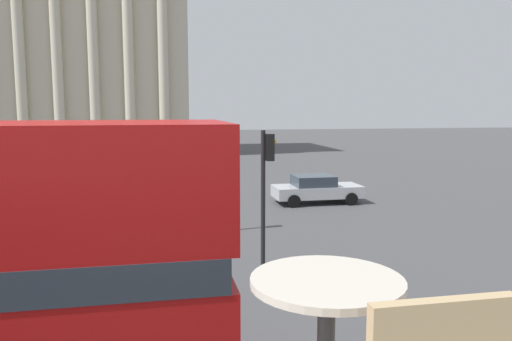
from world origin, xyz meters
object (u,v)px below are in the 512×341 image
(traffic_light_mid, at_px, (215,171))
(pedestrian_olive, at_px, (62,185))
(traffic_light_near, at_px, (266,183))
(plaza_building_left, at_px, (68,40))
(cafe_dining_table, at_px, (326,326))
(pedestrian_grey, at_px, (138,216))
(car_silver, at_px, (316,189))

(traffic_light_mid, distance_m, pedestrian_olive, 9.57)
(traffic_light_near, distance_m, traffic_light_mid, 5.39)
(plaza_building_left, xyz_separation_m, traffic_light_near, (11.00, -40.14, -8.55))
(plaza_building_left, distance_m, pedestrian_olive, 30.00)
(cafe_dining_table, height_order, traffic_light_mid, cafe_dining_table)
(cafe_dining_table, distance_m, pedestrian_grey, 14.97)
(pedestrian_grey, xyz_separation_m, pedestrian_olive, (-3.79, 8.36, -0.14))
(traffic_light_mid, xyz_separation_m, pedestrian_olive, (-6.52, 6.86, -1.37))
(traffic_light_near, bearing_deg, car_silver, 64.81)
(car_silver, bearing_deg, pedestrian_olive, 171.32)
(cafe_dining_table, distance_m, pedestrian_olive, 23.76)
(plaza_building_left, bearing_deg, traffic_light_mid, -73.54)
(cafe_dining_table, xyz_separation_m, traffic_light_mid, (1.45, 16.18, -1.44))
(cafe_dining_table, relative_size, plaza_building_left, 0.03)
(plaza_building_left, relative_size, car_silver, 5.52)
(cafe_dining_table, bearing_deg, plaza_building_left, 99.82)
(cafe_dining_table, height_order, car_silver, cafe_dining_table)
(cafe_dining_table, relative_size, pedestrian_grey, 0.40)
(cafe_dining_table, xyz_separation_m, pedestrian_grey, (-1.28, 14.68, -2.67))
(traffic_light_near, xyz_separation_m, car_silver, (4.71, 10.02, -1.90))
(plaza_building_left, distance_m, car_silver, 35.55)
(car_silver, height_order, pedestrian_grey, pedestrian_grey)
(plaza_building_left, distance_m, traffic_light_mid, 37.36)
(plaza_building_left, distance_m, pedestrian_grey, 38.44)
(car_silver, relative_size, pedestrian_grey, 2.32)
(pedestrian_grey, bearing_deg, pedestrian_olive, -70.62)
(traffic_light_near, height_order, car_silver, traffic_light_near)
(traffic_light_near, height_order, pedestrian_grey, traffic_light_near)
(traffic_light_near, relative_size, pedestrian_olive, 2.50)
(cafe_dining_table, height_order, plaza_building_left, plaza_building_left)
(plaza_building_left, height_order, pedestrian_olive, plaza_building_left)
(traffic_light_near, distance_m, pedestrian_olive, 14.28)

